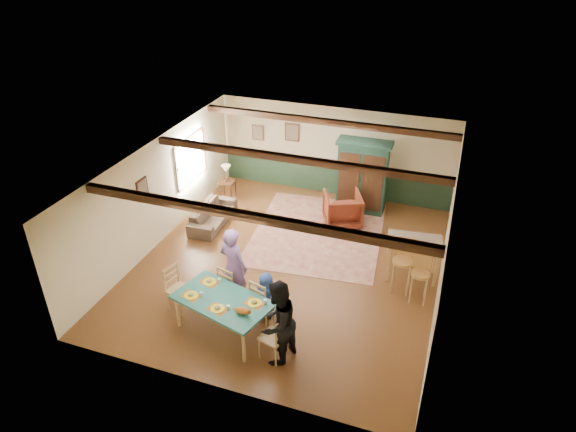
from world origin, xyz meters
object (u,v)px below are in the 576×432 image
(counter_table, at_px, (412,259))
(armchair, at_px, (342,209))
(armoire, at_px, (362,177))
(person_woman, at_px, (278,323))
(dining_chair_far_left, at_px, (232,284))
(dining_chair_end_left, at_px, (179,289))
(person_man, at_px, (233,266))
(bar_stool_left, at_px, (402,267))
(person_child, at_px, (266,295))
(dining_chair_end_right, at_px, (273,336))
(cat, at_px, (242,310))
(dining_table, at_px, (224,315))
(dining_chair_far_right, at_px, (264,299))
(table_lamp, at_px, (226,173))
(bar_stool_right, at_px, (420,279))
(sofa, at_px, (213,215))
(end_table, at_px, (227,190))

(counter_table, bearing_deg, armchair, 138.93)
(armoire, bearing_deg, person_woman, -92.90)
(dining_chair_far_left, bearing_deg, armchair, -93.72)
(dining_chair_end_left, distance_m, person_man, 1.24)
(bar_stool_left, bearing_deg, person_child, -146.89)
(person_woman, bearing_deg, armoire, -166.70)
(dining_chair_far_left, bearing_deg, counter_table, -132.17)
(dining_chair_end_right, height_order, cat, dining_chair_end_right)
(person_man, height_order, armchair, person_man)
(dining_table, distance_m, person_man, 1.09)
(dining_chair_far_right, xyz_separation_m, table_lamp, (-3.02, 4.62, 0.30))
(dining_chair_end_right, bearing_deg, dining_chair_end_left, -90.00)
(bar_stool_right, bearing_deg, table_lamp, 149.54)
(dining_chair_end_right, relative_size, cat, 2.64)
(person_woman, bearing_deg, dining_chair_far_left, -113.57)
(dining_table, xyz_separation_m, dining_chair_end_left, (-1.19, 0.32, 0.11))
(dining_chair_end_left, bearing_deg, sofa, 30.84)
(dining_chair_far_left, distance_m, dining_chair_end_left, 1.11)
(person_woman, height_order, end_table, person_woman)
(cat, height_order, table_lamp, table_lamp)
(dining_chair_end_left, distance_m, bar_stool_right, 5.14)
(armoire, bearing_deg, dining_chair_far_right, -100.55)
(sofa, distance_m, counter_table, 5.50)
(table_lamp, bearing_deg, dining_table, -65.40)
(sofa, bearing_deg, person_woman, -142.95)
(person_woman, distance_m, bar_stool_right, 3.49)
(person_woman, bearing_deg, person_child, -133.26)
(person_man, relative_size, bar_stool_right, 1.60)
(armchair, height_order, end_table, armchair)
(person_man, xyz_separation_m, bar_stool_left, (3.34, 1.57, -0.28))
(table_lamp, bearing_deg, dining_chair_end_right, -57.22)
(armchair, bearing_deg, bar_stool_right, 107.45)
(sofa, height_order, table_lamp, table_lamp)
(end_table, distance_m, table_lamp, 0.53)
(sofa, bearing_deg, dining_chair_end_right, -143.61)
(person_child, distance_m, cat, 1.04)
(dining_chair_far_left, bearing_deg, bar_stool_left, -138.60)
(person_man, relative_size, person_woman, 1.05)
(person_woman, xyz_separation_m, armoire, (0.21, 6.21, 0.17))
(person_woman, distance_m, counter_table, 4.02)
(person_child, relative_size, table_lamp, 2.11)
(bar_stool_right, bearing_deg, person_woman, -134.92)
(cat, distance_m, bar_stool_right, 3.96)
(dining_chair_far_left, bearing_deg, sofa, -41.09)
(person_man, height_order, person_child, person_man)
(sofa, xyz_separation_m, counter_table, (5.45, -0.66, 0.24))
(person_child, xyz_separation_m, armchair, (0.56, 4.23, -0.09))
(end_table, distance_m, bar_stool_left, 6.21)
(end_table, bearing_deg, person_child, -56.18)
(dining_chair_far_right, height_order, table_lamp, table_lamp)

